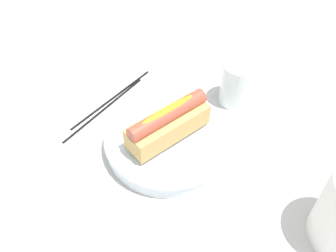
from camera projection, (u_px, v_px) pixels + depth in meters
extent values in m
plane|color=beige|center=(167.00, 154.00, 0.67)|extent=(2.40, 2.40, 0.00)
cylinder|color=silver|center=(168.00, 141.00, 0.67)|extent=(0.22, 0.22, 0.03)
torus|color=silver|center=(168.00, 136.00, 0.66)|extent=(0.23, 0.23, 0.01)
cube|color=tan|center=(168.00, 126.00, 0.64)|extent=(0.15, 0.07, 0.04)
cylinder|color=#B24C38|center=(168.00, 115.00, 0.62)|extent=(0.15, 0.04, 0.03)
ellipsoid|color=gold|center=(168.00, 109.00, 0.61)|extent=(0.11, 0.02, 0.01)
cylinder|color=white|center=(236.00, 82.00, 0.73)|extent=(0.07, 0.07, 0.09)
cylinder|color=silver|center=(235.00, 89.00, 0.74)|extent=(0.06, 0.06, 0.05)
cylinder|color=black|center=(104.00, 108.00, 0.74)|extent=(0.22, 0.03, 0.01)
cylinder|color=black|center=(112.00, 98.00, 0.76)|extent=(0.22, 0.03, 0.01)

